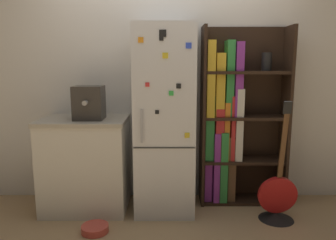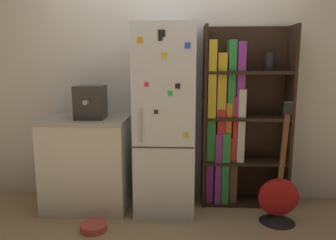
% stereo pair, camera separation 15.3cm
% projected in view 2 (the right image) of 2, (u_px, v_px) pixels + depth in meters
% --- Properties ---
extents(ground_plane, '(16.00, 16.00, 0.00)m').
position_uv_depth(ground_plane, '(165.00, 213.00, 3.23)').
color(ground_plane, tan).
extents(wall_back, '(8.00, 0.05, 2.60)m').
position_uv_depth(wall_back, '(167.00, 78.00, 3.47)').
color(wall_back, white).
rests_on(wall_back, ground_plane).
extents(refrigerator, '(0.57, 0.64, 1.82)m').
position_uv_depth(refrigerator, '(165.00, 120.00, 3.22)').
color(refrigerator, silver).
rests_on(refrigerator, ground_plane).
extents(bookshelf, '(0.88, 0.31, 1.83)m').
position_uv_depth(bookshelf, '(233.00, 123.00, 3.37)').
color(bookshelf, black).
rests_on(bookshelf, ground_plane).
extents(kitchen_counter, '(0.84, 0.63, 0.93)m').
position_uv_depth(kitchen_counter, '(88.00, 162.00, 3.33)').
color(kitchen_counter, silver).
rests_on(kitchen_counter, ground_plane).
extents(espresso_machine, '(0.28, 0.31, 0.32)m').
position_uv_depth(espresso_machine, '(90.00, 102.00, 3.17)').
color(espresso_machine, '#38332D').
rests_on(espresso_machine, kitchen_counter).
extents(guitar, '(0.36, 0.33, 1.14)m').
position_uv_depth(guitar, '(278.00, 205.00, 3.03)').
color(guitar, black).
rests_on(guitar, ground_plane).
extents(pet_bowl, '(0.24, 0.24, 0.06)m').
position_uv_depth(pet_bowl, '(94.00, 226.00, 2.90)').
color(pet_bowl, '#D84C3F').
rests_on(pet_bowl, ground_plane).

